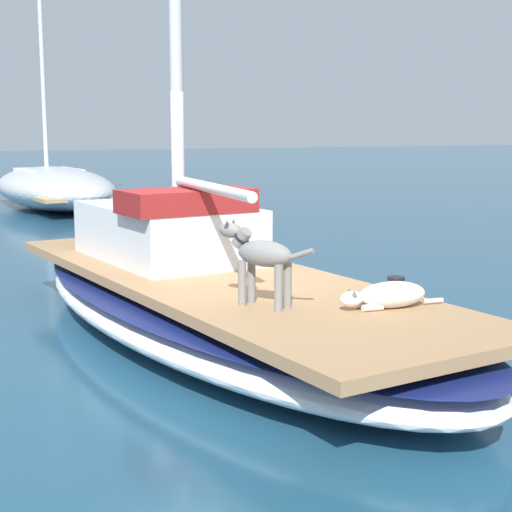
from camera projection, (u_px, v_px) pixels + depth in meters
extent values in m
plane|color=navy|center=(220.00, 339.00, 8.10)|extent=(120.00, 120.00, 0.00)
ellipsoid|color=white|center=(220.00, 312.00, 8.05)|extent=(3.72, 7.53, 0.56)
ellipsoid|color=navy|center=(219.00, 295.00, 8.02)|extent=(3.74, 7.56, 0.08)
cube|color=#A37A51|center=(219.00, 280.00, 8.00)|extent=(3.18, 6.88, 0.10)
cylinder|color=silver|center=(210.00, 188.00, 7.59)|extent=(0.10, 2.20, 0.10)
cube|color=silver|center=(167.00, 232.00, 8.95)|extent=(1.76, 2.41, 0.60)
cube|color=maroon|center=(186.00, 201.00, 8.17)|extent=(1.43, 0.92, 0.24)
ellipsoid|color=gray|center=(265.00, 254.00, 6.55)|extent=(0.47, 0.56, 0.22)
cylinder|color=gray|center=(242.00, 283.00, 6.64)|extent=(0.07, 0.07, 0.38)
cylinder|color=gray|center=(251.00, 280.00, 6.75)|extent=(0.07, 0.07, 0.38)
cylinder|color=gray|center=(279.00, 288.00, 6.44)|extent=(0.07, 0.07, 0.38)
cylinder|color=gray|center=(287.00, 285.00, 6.54)|extent=(0.07, 0.07, 0.38)
cylinder|color=gray|center=(242.00, 238.00, 6.67)|extent=(0.19, 0.22, 0.19)
ellipsoid|color=gray|center=(230.00, 230.00, 6.73)|extent=(0.23, 0.26, 0.13)
cone|color=#2A2929|center=(227.00, 224.00, 6.68)|extent=(0.05, 0.05, 0.06)
cone|color=#2A2929|center=(233.00, 223.00, 6.75)|extent=(0.05, 0.05, 0.06)
torus|color=black|center=(242.00, 238.00, 6.67)|extent=(0.18, 0.17, 0.10)
cylinder|color=gray|center=(302.00, 254.00, 6.34)|extent=(0.16, 0.21, 0.12)
ellipsoid|color=silver|center=(392.00, 295.00, 6.56)|extent=(0.61, 0.29, 0.22)
ellipsoid|color=silver|center=(352.00, 299.00, 6.44)|extent=(0.21, 0.14, 0.13)
cone|color=#504E4A|center=(354.00, 293.00, 6.39)|extent=(0.05, 0.05, 0.05)
cone|color=#504E4A|center=(349.00, 291.00, 6.48)|extent=(0.05, 0.05, 0.05)
cylinder|color=silver|center=(372.00, 308.00, 6.45)|extent=(0.18, 0.06, 0.06)
cylinder|color=silver|center=(366.00, 304.00, 6.56)|extent=(0.18, 0.06, 0.06)
cylinder|color=silver|center=(433.00, 301.00, 6.70)|extent=(0.18, 0.05, 0.04)
cylinder|color=#B7B7BC|center=(395.00, 296.00, 6.83)|extent=(0.16, 0.16, 0.08)
cylinder|color=#B7B7BC|center=(396.00, 286.00, 6.81)|extent=(0.13, 0.13, 0.10)
cylinder|color=black|center=(396.00, 278.00, 6.80)|extent=(0.15, 0.15, 0.03)
ellipsoid|color=#B2B7C1|center=(54.00, 188.00, 20.38)|extent=(3.41, 6.29, 1.08)
cube|color=tan|center=(54.00, 191.00, 20.39)|extent=(2.82, 5.62, 0.08)
cube|color=silver|center=(49.00, 179.00, 20.72)|extent=(1.64, 1.98, 0.52)
cube|color=navy|center=(66.00, 186.00, 19.47)|extent=(1.52, 1.96, 0.36)
cylinder|color=silver|center=(42.00, 48.00, 20.30)|extent=(0.12, 0.12, 7.26)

